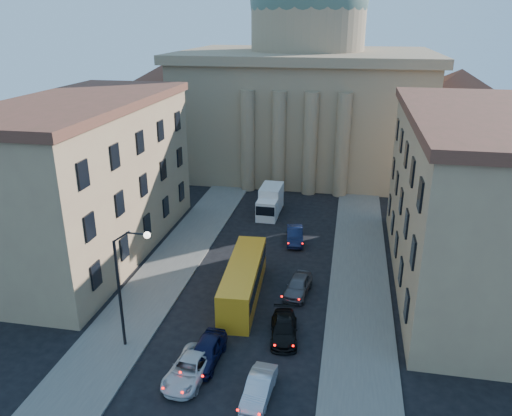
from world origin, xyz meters
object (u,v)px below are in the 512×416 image
at_px(street_lamp, 125,279).
at_px(car_left_near, 206,351).
at_px(city_bus, 243,279).
at_px(car_right_near, 259,388).
at_px(box_truck, 270,202).

distance_m(street_lamp, car_left_near, 7.12).
bearing_deg(car_left_near, city_bus, 88.37).
relative_size(car_right_near, city_bus, 0.38).
bearing_deg(box_truck, car_left_near, -88.25).
bearing_deg(car_right_near, city_bus, 110.90).
bearing_deg(street_lamp, car_right_near, -18.35).
xyz_separation_m(city_bus, box_truck, (-0.90, 18.66, -0.12)).
xyz_separation_m(car_right_near, city_bus, (-3.35, 11.06, 0.95)).
xyz_separation_m(car_right_near, box_truck, (-4.25, 29.72, 0.82)).
xyz_separation_m(car_left_near, car_right_near, (4.02, -2.62, -0.11)).
relative_size(street_lamp, box_truck, 1.52).
height_order(city_bus, box_truck, box_truck).
distance_m(car_left_near, city_bus, 8.51).
bearing_deg(city_bus, car_left_near, -97.97).
relative_size(street_lamp, car_left_near, 1.93).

